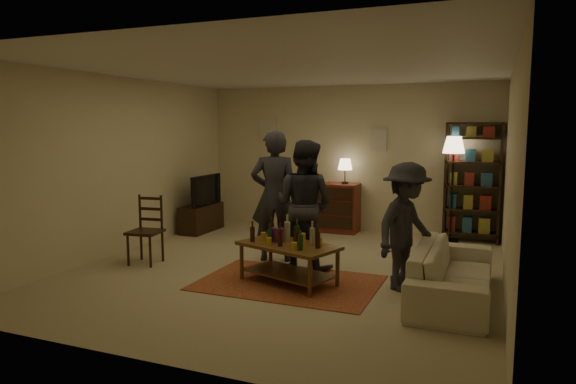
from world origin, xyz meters
The scene contains 13 objects.
floor centered at (0.00, 0.00, 0.00)m, with size 6.00×6.00×0.00m, color #C6B793.
room_shell centered at (-0.65, 2.98, 1.81)m, with size 6.00×6.00×6.00m.
rug centered at (0.26, -0.56, 0.01)m, with size 2.20×1.50×0.01m, color maroon.
coffee_table centered at (0.25, -0.56, 0.43)m, with size 1.37×1.02×0.84m.
dining_chair centered at (-1.98, -0.41, 0.52)m, with size 0.48×0.48×0.99m.
tv_stand centered at (-2.44, 1.80, 0.38)m, with size 0.40×1.00×1.06m.
dresser centered at (-0.19, 2.71, 0.48)m, with size 1.00×0.50×1.36m.
bookshelf centered at (2.25, 2.78, 1.03)m, with size 0.90×0.34×2.02m.
floor_lamp centered at (1.94, 2.65, 1.52)m, with size 0.36×0.36×1.78m.
sofa centered at (2.20, -0.40, 0.30)m, with size 2.08×0.81×0.61m, color beige.
person_left centered at (-0.34, 0.39, 0.95)m, with size 0.69×0.45×1.90m, color #292931.
person_right centered at (0.19, 0.17, 0.88)m, with size 0.86×0.67×1.77m, color #292931.
person_by_sofa centered at (1.64, -0.27, 0.77)m, with size 0.99×0.57×1.53m, color #292931.
Camera 1 is at (2.58, -6.33, 1.95)m, focal length 32.00 mm.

